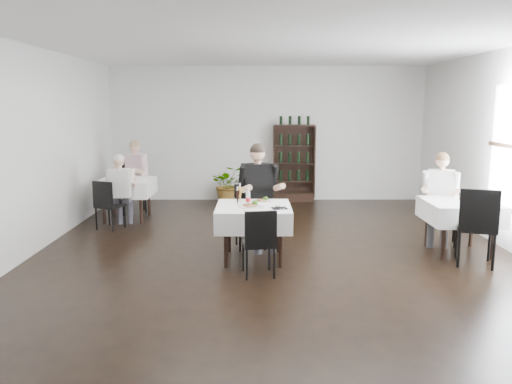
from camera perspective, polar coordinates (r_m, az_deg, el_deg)
room_shell at (r=6.80m, az=2.24°, el=4.46°), size 9.00×9.00×9.00m
wine_shelf at (r=11.19m, az=4.36°, el=3.21°), size 0.90×0.28×1.75m
main_table at (r=6.94m, az=-0.29°, el=-2.79°), size 1.03×1.03×0.77m
left_table at (r=9.70m, az=-14.60°, el=0.53°), size 0.98×0.98×0.77m
right_table at (r=7.82m, az=22.28°, el=-2.08°), size 0.98×0.98×0.77m
potted_tree at (r=11.12m, az=-3.19°, el=0.93°), size 0.85×0.77×0.83m
main_chair_far at (r=7.61m, az=-0.74°, el=-2.25°), size 0.50×0.51×0.95m
main_chair_near at (r=6.26m, az=0.39°, el=-5.35°), size 0.45×0.46×0.87m
left_chair_far at (r=10.35m, az=-13.92°, el=1.12°), size 0.62×0.62×1.08m
left_chair_near at (r=9.00m, az=-16.64°, el=-1.08°), size 0.52×0.52×0.87m
right_chair_far at (r=8.32m, az=20.54°, el=-1.79°), size 0.56×0.56×0.96m
right_chair_near at (r=7.27m, az=23.95°, el=-3.14°), size 0.62×0.62×1.07m
diner_main at (r=7.47m, az=0.34°, el=0.45°), size 0.66×0.71×1.58m
diner_left_far at (r=10.31m, az=-13.81°, el=2.37°), size 0.65×0.68×1.45m
diner_left_near at (r=9.07m, az=-15.21°, el=0.78°), size 0.51×0.51×1.31m
diner_right_far at (r=8.21m, az=20.31°, el=0.07°), size 0.62×0.66×1.43m
plate_far at (r=7.18m, az=0.77°, el=-1.00°), size 0.28×0.28×0.07m
plate_near at (r=6.80m, az=-0.54°, el=-1.59°), size 0.37×0.37×0.09m
pilsner_dark at (r=6.89m, az=-2.13°, el=-0.66°), size 0.06×0.06×0.27m
pilsner_lager at (r=7.02m, az=-1.85°, el=-0.39°), size 0.07×0.07×0.30m
coke_bottle at (r=6.90m, az=-0.92°, el=-0.75°), size 0.06×0.06×0.25m
napkin_cutlery at (r=6.73m, az=2.70°, el=-1.85°), size 0.23×0.22×0.02m
pepper_mill at (r=7.90m, az=22.34°, el=-0.48°), size 0.06×0.06×0.11m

